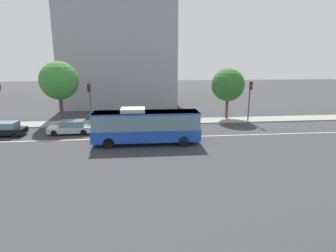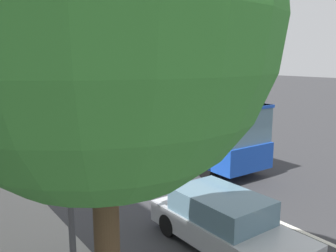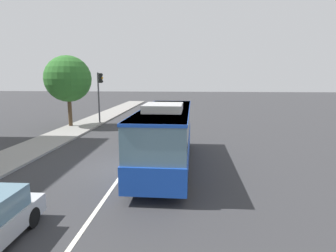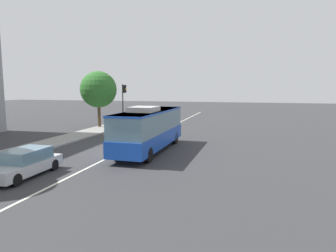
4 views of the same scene
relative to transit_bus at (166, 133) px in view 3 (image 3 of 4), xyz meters
name	(u,v)px [view 3 (image 3 of 4)]	position (x,y,z in m)	size (l,w,h in m)	color
ground_plane	(126,168)	(-0.56, 2.04, -1.81)	(160.00, 160.00, 0.00)	#333335
lane_centre_line	(126,168)	(-0.56, 2.04, -1.80)	(76.00, 0.16, 0.01)	silver
transit_bus	(166,133)	(0.00, 0.00, 0.00)	(10.03, 2.61, 3.46)	#1947B7
traffic_light_near_corner	(100,89)	(13.22, 7.84, 1.75)	(0.33, 0.62, 5.20)	#47474C
street_tree_kerbside_centre	(68,79)	(11.08, 10.13, 2.77)	(4.30, 4.30, 6.74)	#4C3823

